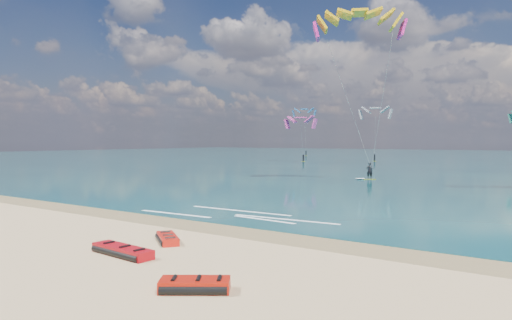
{
  "coord_description": "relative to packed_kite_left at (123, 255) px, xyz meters",
  "views": [
    {
      "loc": [
        17.47,
        -14.55,
        4.4
      ],
      "look_at": [
        2.23,
        8.0,
        3.22
      ],
      "focal_mm": 32.0,
      "sensor_mm": 36.0,
      "label": 1
    }
  ],
  "objects": [
    {
      "name": "ground",
      "position": [
        -3.57,
        43.12,
        0.0
      ],
      "size": [
        320.0,
        320.0,
        0.0
      ],
      "primitive_type": "plane",
      "color": "tan",
      "rests_on": "ground"
    },
    {
      "name": "wet_sand_strip",
      "position": [
        -3.57,
        6.12,
        0.0
      ],
      "size": [
        320.0,
        2.4,
        0.01
      ],
      "primitive_type": "cube",
      "color": "olive",
      "rests_on": "ground"
    },
    {
      "name": "sea",
      "position": [
        -3.57,
        107.12,
        0.02
      ],
      "size": [
        320.0,
        200.0,
        0.04
      ],
      "primitive_type": "cube",
      "color": "#0B3540",
      "rests_on": "ground"
    },
    {
      "name": "packed_kite_left",
      "position": [
        0.0,
        0.0,
        0.0
      ],
      "size": [
        3.24,
        1.37,
        0.41
      ],
      "primitive_type": null,
      "rotation": [
        0.0,
        0.0,
        -0.08
      ],
      "color": "#AB0910",
      "rests_on": "ground"
    },
    {
      "name": "packed_kite_mid",
      "position": [
        -0.19,
        2.58,
        0.0
      ],
      "size": [
        2.37,
        2.12,
        0.37
      ],
      "primitive_type": null,
      "rotation": [
        0.0,
        0.0,
        -0.63
      ],
      "color": "red",
      "rests_on": "ground"
    },
    {
      "name": "packed_kite_right",
      "position": [
        5.08,
        -1.57,
        0.0
      ],
      "size": [
        2.53,
        2.23,
        0.43
      ],
      "primitive_type": null,
      "rotation": [
        0.0,
        0.0,
        0.59
      ],
      "color": "#B71507",
      "rests_on": "ground"
    },
    {
      "name": "kitesurfer_main",
      "position": [
        -3.03,
        33.27,
        9.22
      ],
      "size": [
        9.1,
        11.3,
        18.01
      ],
      "rotation": [
        0.0,
        0.0,
        0.4
      ],
      "color": "#C6DC19",
      "rests_on": "sea"
    },
    {
      "name": "shoreline_foam",
      "position": [
        -1.6,
        9.89,
        0.04
      ],
      "size": [
        12.16,
        3.61,
        0.01
      ],
      "color": "white",
      "rests_on": "ground"
    },
    {
      "name": "distant_kites",
      "position": [
        -3.21,
        83.03,
        5.35
      ],
      "size": [
        80.98,
        34.23,
        12.88
      ],
      "color": "#C4B68A",
      "rests_on": "ground"
    }
  ]
}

